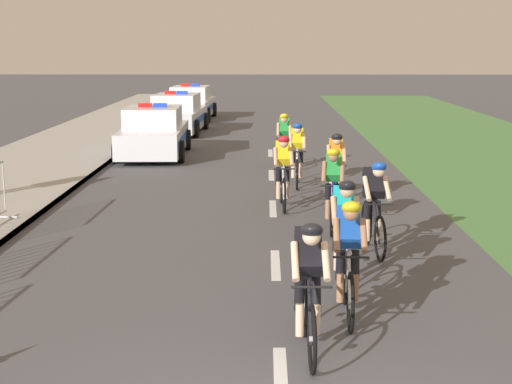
{
  "coord_description": "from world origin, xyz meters",
  "views": [
    {
      "loc": [
        -0.16,
        -5.46,
        3.29
      ],
      "look_at": [
        -0.3,
        5.69,
        1.1
      ],
      "focal_mm": 52.64,
      "sensor_mm": 36.0,
      "label": 1
    }
  ],
  "objects_px": {
    "cyclist_third": "(344,230)",
    "cyclist_seventh": "(336,167)",
    "cyclist_lead": "(309,284)",
    "cyclist_fourth": "(374,205)",
    "police_car_second": "(177,115)",
    "cyclist_fifth": "(333,187)",
    "cyclist_ninth": "(284,140)",
    "cyclist_second": "(349,256)",
    "police_car_nearest": "(154,134)",
    "cyclist_sixth": "(283,170)",
    "cyclist_eighth": "(297,153)",
    "police_car_third": "(191,104)"
  },
  "relations": [
    {
      "from": "cyclist_third",
      "to": "cyclist_seventh",
      "type": "xyz_separation_m",
      "value": [
        0.38,
        5.36,
        0.0
      ]
    },
    {
      "from": "cyclist_lead",
      "to": "cyclist_fourth",
      "type": "relative_size",
      "value": 1.0
    },
    {
      "from": "police_car_second",
      "to": "cyclist_fifth",
      "type": "bearing_deg",
      "value": -73.26
    },
    {
      "from": "cyclist_lead",
      "to": "cyclist_third",
      "type": "distance_m",
      "value": 2.5
    },
    {
      "from": "cyclist_fourth",
      "to": "cyclist_ninth",
      "type": "xyz_separation_m",
      "value": [
        -1.23,
        8.24,
        0.0
      ]
    },
    {
      "from": "cyclist_second",
      "to": "police_car_nearest",
      "type": "bearing_deg",
      "value": 107.76
    },
    {
      "from": "cyclist_fifth",
      "to": "cyclist_lead",
      "type": "bearing_deg",
      "value": -97.7
    },
    {
      "from": "cyclist_sixth",
      "to": "police_car_second",
      "type": "distance_m",
      "value": 13.85
    },
    {
      "from": "cyclist_fourth",
      "to": "cyclist_fifth",
      "type": "relative_size",
      "value": 1.0
    },
    {
      "from": "cyclist_fourth",
      "to": "cyclist_eighth",
      "type": "distance_m",
      "value": 5.88
    },
    {
      "from": "cyclist_second",
      "to": "police_car_third",
      "type": "bearing_deg",
      "value": 99.88
    },
    {
      "from": "cyclist_fourth",
      "to": "cyclist_fifth",
      "type": "distance_m",
      "value": 1.6
    },
    {
      "from": "cyclist_seventh",
      "to": "cyclist_second",
      "type": "bearing_deg",
      "value": -93.96
    },
    {
      "from": "cyclist_fifth",
      "to": "cyclist_seventh",
      "type": "height_order",
      "value": "same"
    },
    {
      "from": "cyclist_ninth",
      "to": "cyclist_third",
      "type": "bearing_deg",
      "value": -86.58
    },
    {
      "from": "cyclist_fifth",
      "to": "police_car_third",
      "type": "bearing_deg",
      "value": 102.52
    },
    {
      "from": "cyclist_fifth",
      "to": "cyclist_seventh",
      "type": "xyz_separation_m",
      "value": [
        0.26,
        2.23,
        0.0
      ]
    },
    {
      "from": "cyclist_second",
      "to": "cyclist_third",
      "type": "xyz_separation_m",
      "value": [
        0.08,
        1.33,
        0.0
      ]
    },
    {
      "from": "cyclist_lead",
      "to": "cyclist_third",
      "type": "xyz_separation_m",
      "value": [
        0.63,
        2.42,
        0.0
      ]
    },
    {
      "from": "police_car_nearest",
      "to": "cyclist_lead",
      "type": "bearing_deg",
      "value": -75.45
    },
    {
      "from": "cyclist_third",
      "to": "cyclist_ninth",
      "type": "height_order",
      "value": "same"
    },
    {
      "from": "police_car_nearest",
      "to": "police_car_second",
      "type": "height_order",
      "value": "same"
    },
    {
      "from": "cyclist_sixth",
      "to": "cyclist_fourth",
      "type": "bearing_deg",
      "value": -67.63
    },
    {
      "from": "cyclist_seventh",
      "to": "police_car_second",
      "type": "height_order",
      "value": "police_car_second"
    },
    {
      "from": "police_car_nearest",
      "to": "police_car_second",
      "type": "bearing_deg",
      "value": 90.01
    },
    {
      "from": "cyclist_eighth",
      "to": "cyclist_lead",
      "type": "bearing_deg",
      "value": -91.66
    },
    {
      "from": "cyclist_lead",
      "to": "police_car_nearest",
      "type": "bearing_deg",
      "value": 104.55
    },
    {
      "from": "cyclist_second",
      "to": "cyclist_eighth",
      "type": "height_order",
      "value": "same"
    },
    {
      "from": "cyclist_third",
      "to": "cyclist_sixth",
      "type": "relative_size",
      "value": 1.0
    },
    {
      "from": "cyclist_third",
      "to": "police_car_nearest",
      "type": "xyz_separation_m",
      "value": [
        -4.43,
        12.25,
        -0.11
      ]
    },
    {
      "from": "cyclist_second",
      "to": "cyclist_sixth",
      "type": "height_order",
      "value": "same"
    },
    {
      "from": "police_car_third",
      "to": "cyclist_lead",
      "type": "bearing_deg",
      "value": -81.69
    },
    {
      "from": "cyclist_second",
      "to": "cyclist_eighth",
      "type": "relative_size",
      "value": 1.0
    },
    {
      "from": "cyclist_second",
      "to": "cyclist_fourth",
      "type": "relative_size",
      "value": 1.0
    },
    {
      "from": "cyclist_fifth",
      "to": "police_car_nearest",
      "type": "height_order",
      "value": "police_car_nearest"
    },
    {
      "from": "cyclist_seventh",
      "to": "police_car_third",
      "type": "relative_size",
      "value": 0.39
    },
    {
      "from": "cyclist_third",
      "to": "cyclist_eighth",
      "type": "xyz_separation_m",
      "value": [
        -0.34,
        7.4,
        0.0
      ]
    },
    {
      "from": "cyclist_seventh",
      "to": "police_car_second",
      "type": "bearing_deg",
      "value": 110.43
    },
    {
      "from": "cyclist_sixth",
      "to": "police_car_third",
      "type": "xyz_separation_m",
      "value": [
        -3.7,
        18.72,
        -0.11
      ]
    },
    {
      "from": "cyclist_sixth",
      "to": "police_car_second",
      "type": "xyz_separation_m",
      "value": [
        -3.7,
        13.34,
        -0.11
      ]
    },
    {
      "from": "cyclist_eighth",
      "to": "cyclist_ninth",
      "type": "xyz_separation_m",
      "value": [
        -0.25,
        2.45,
        0.0
      ]
    },
    {
      "from": "cyclist_second",
      "to": "cyclist_fifth",
      "type": "height_order",
      "value": "same"
    },
    {
      "from": "cyclist_second",
      "to": "cyclist_fifth",
      "type": "distance_m",
      "value": 4.46
    },
    {
      "from": "cyclist_sixth",
      "to": "police_car_nearest",
      "type": "height_order",
      "value": "police_car_nearest"
    },
    {
      "from": "cyclist_third",
      "to": "cyclist_lead",
      "type": "bearing_deg",
      "value": -104.52
    },
    {
      "from": "cyclist_fourth",
      "to": "police_car_nearest",
      "type": "bearing_deg",
      "value": 115.5
    },
    {
      "from": "cyclist_eighth",
      "to": "cyclist_third",
      "type": "bearing_deg",
      "value": -87.36
    },
    {
      "from": "cyclist_fourth",
      "to": "cyclist_ninth",
      "type": "relative_size",
      "value": 1.0
    },
    {
      "from": "cyclist_lead",
      "to": "police_car_nearest",
      "type": "distance_m",
      "value": 15.16
    },
    {
      "from": "cyclist_sixth",
      "to": "police_car_third",
      "type": "height_order",
      "value": "police_car_third"
    }
  ]
}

